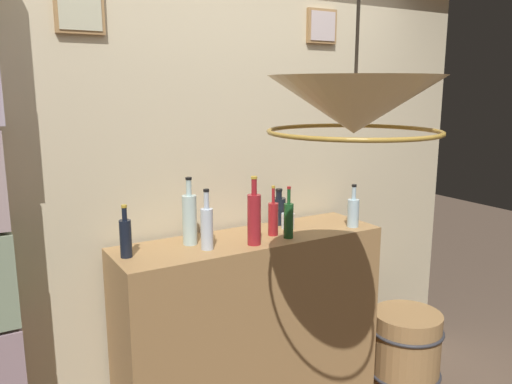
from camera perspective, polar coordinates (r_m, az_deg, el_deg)
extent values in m
cube|color=beige|center=(2.90, -3.42, 0.38)|extent=(3.40, 0.08, 2.62)
cube|color=#9E7547|center=(2.57, -18.96, 18.63)|extent=(0.22, 0.03, 0.22)
cube|color=#B8B495|center=(2.55, -18.88, 18.68)|extent=(0.19, 0.01, 0.19)
cube|color=#9E7547|center=(3.15, 7.23, 17.71)|extent=(0.20, 0.03, 0.19)
cube|color=#C0B0AD|center=(3.14, 7.42, 17.73)|extent=(0.17, 0.01, 0.16)
cube|color=gray|center=(2.70, -26.06, -16.76)|extent=(0.15, 0.30, 0.41)
cube|color=#9E7547|center=(2.91, -0.52, -15.42)|extent=(1.44, 0.42, 1.10)
cylinder|color=#184A20|center=(2.68, 3.62, -3.20)|extent=(0.05, 0.05, 0.18)
cylinder|color=#184A20|center=(2.65, 3.65, -0.48)|extent=(0.02, 0.02, 0.08)
cylinder|color=maroon|center=(2.64, 3.66, 0.48)|extent=(0.02, 0.02, 0.01)
cylinder|color=maroon|center=(2.55, -0.21, -3.09)|extent=(0.07, 0.07, 0.25)
cylinder|color=maroon|center=(2.51, -0.21, 0.58)|extent=(0.03, 0.03, 0.08)
cylinder|color=#B7932D|center=(2.51, -0.21, 1.61)|extent=(0.03, 0.03, 0.01)
cylinder|color=maroon|center=(2.72, 1.90, -3.03)|extent=(0.05, 0.05, 0.17)
cylinder|color=maroon|center=(2.69, 1.92, -0.41)|extent=(0.02, 0.02, 0.08)
cylinder|color=#B7932D|center=(2.68, 1.93, 0.57)|extent=(0.02, 0.02, 0.01)
cylinder|color=#ABC9D4|center=(2.94, 10.68, -2.31)|extent=(0.06, 0.06, 0.16)
cylinder|color=#ABC9D4|center=(2.91, 10.76, -0.12)|extent=(0.02, 0.02, 0.07)
cylinder|color=black|center=(2.91, 10.79, 0.70)|extent=(0.03, 0.03, 0.01)
cylinder|color=silver|center=(2.50, -5.44, -4.11)|extent=(0.06, 0.06, 0.20)
cylinder|color=silver|center=(2.46, -5.50, -0.91)|extent=(0.03, 0.03, 0.08)
cylinder|color=black|center=(2.45, -5.52, 0.19)|extent=(0.03, 0.03, 0.01)
cylinder|color=black|center=(2.94, 2.53, -2.13)|extent=(0.08, 0.08, 0.15)
cylinder|color=black|center=(2.92, 2.55, -0.28)|extent=(0.03, 0.03, 0.04)
cylinder|color=black|center=(2.92, 2.55, 0.23)|extent=(0.04, 0.04, 0.01)
cylinder|color=black|center=(2.45, -14.20, -5.03)|extent=(0.06, 0.06, 0.18)
cylinder|color=black|center=(2.42, -14.34, -2.36)|extent=(0.02, 0.02, 0.06)
cylinder|color=#B7932D|center=(2.41, -14.38, -1.54)|extent=(0.03, 0.03, 0.01)
cylinder|color=#B0CBC6|center=(2.58, -7.34, -3.09)|extent=(0.07, 0.07, 0.25)
cylinder|color=#B0CBC6|center=(2.54, -7.44, 0.48)|extent=(0.03, 0.03, 0.08)
cylinder|color=black|center=(2.53, -7.46, 1.50)|extent=(0.03, 0.03, 0.01)
cylinder|color=silver|center=(2.87, 3.53, -3.20)|extent=(0.07, 0.07, 0.08)
cone|color=beige|center=(1.86, 10.85, 9.45)|extent=(0.61, 0.61, 0.20)
cylinder|color=black|center=(1.87, 11.15, 16.96)|extent=(0.01, 0.01, 0.29)
torus|color=#AD8433|center=(1.86, 10.74, 6.57)|extent=(0.62, 0.62, 0.02)
cylinder|color=#9E7547|center=(3.50, 16.19, -16.50)|extent=(0.42, 0.42, 0.50)
torus|color=#333338|center=(3.43, 16.33, -14.42)|extent=(0.45, 0.45, 0.02)
torus|color=#333338|center=(3.56, 16.06, -18.51)|extent=(0.45, 0.45, 0.02)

